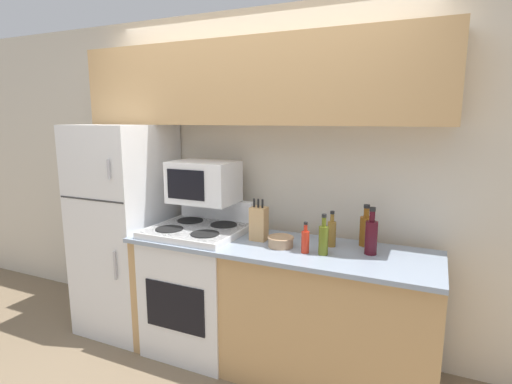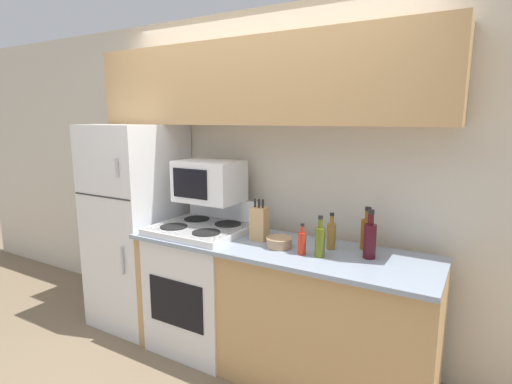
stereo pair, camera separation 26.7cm
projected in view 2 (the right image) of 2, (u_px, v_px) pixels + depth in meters
ground_plane at (215, 375)px, 2.75m from camera, size 12.00×12.00×0.00m
wall_back at (266, 179)px, 3.14m from camera, size 8.00×0.05×2.55m
lower_cabinets at (277, 307)px, 2.77m from camera, size 2.09×0.65×0.91m
refrigerator at (138, 225)px, 3.41m from camera, size 0.64×0.72×1.70m
upper_cabinets at (254, 83)px, 2.85m from camera, size 2.73×0.34×0.59m
stove at (203, 284)px, 3.07m from camera, size 0.67×0.63×1.11m
microwave at (209, 181)px, 3.04m from camera, size 0.49×0.35×0.31m
knife_block at (260, 223)px, 2.76m from camera, size 0.11×0.09×0.29m
bowl at (279, 242)px, 2.62m from camera, size 0.18×0.18×0.07m
bottle_wine_red at (370, 239)px, 2.41m from camera, size 0.08×0.08×0.30m
bottle_vinegar at (331, 235)px, 2.58m from camera, size 0.06×0.06×0.24m
bottle_whiskey at (367, 233)px, 2.57m from camera, size 0.08×0.08×0.28m
bottle_olive_oil at (320, 241)px, 2.43m from camera, size 0.06×0.06×0.26m
bottle_hot_sauce at (302, 242)px, 2.48m from camera, size 0.05×0.05×0.20m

